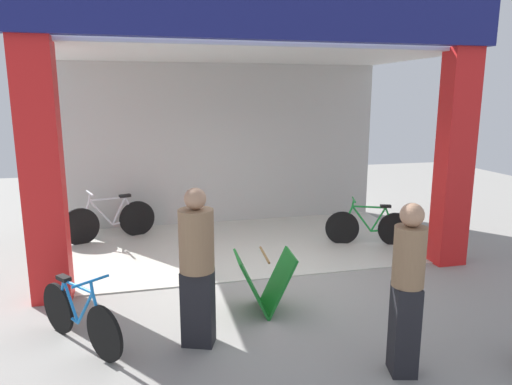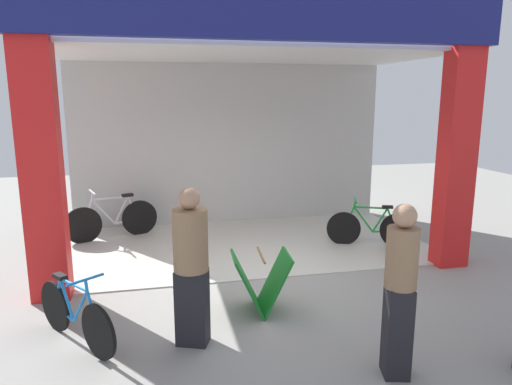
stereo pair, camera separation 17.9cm
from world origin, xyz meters
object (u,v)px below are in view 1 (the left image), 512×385
(bicycle_inside_0, at_px, (369,227))
(pedestrian_1, at_px, (407,289))
(bicycle_parked_0, at_px, (80,317))
(pedestrian_0, at_px, (197,264))
(bicycle_inside_1, at_px, (110,220))
(sandwich_board_sign, at_px, (264,282))

(bicycle_inside_0, height_order, pedestrian_1, pedestrian_1)
(bicycle_inside_0, relative_size, bicycle_parked_0, 1.21)
(bicycle_parked_0, distance_m, pedestrian_0, 1.41)
(bicycle_inside_1, bearing_deg, bicycle_inside_0, -17.17)
(sandwich_board_sign, xyz_separation_m, pedestrian_1, (0.97, -1.64, 0.50))
(bicycle_inside_1, bearing_deg, bicycle_parked_0, -91.26)
(pedestrian_1, bearing_deg, bicycle_inside_1, 120.39)
(bicycle_inside_1, bearing_deg, pedestrian_0, -74.36)
(bicycle_inside_0, bearing_deg, pedestrian_1, -112.42)
(bicycle_inside_0, xyz_separation_m, pedestrian_1, (-1.56, -3.78, 0.54))
(bicycle_inside_1, height_order, pedestrian_0, pedestrian_0)
(bicycle_inside_1, height_order, sandwich_board_sign, bicycle_inside_1)
(bicycle_parked_0, xyz_separation_m, pedestrian_1, (3.14, -1.29, 0.55))
(bicycle_inside_0, bearing_deg, bicycle_inside_1, 162.83)
(sandwich_board_sign, relative_size, pedestrian_1, 0.44)
(bicycle_inside_0, relative_size, sandwich_board_sign, 1.95)
(bicycle_parked_0, xyz_separation_m, pedestrian_0, (1.26, -0.26, 0.59))
(pedestrian_0, distance_m, pedestrian_1, 2.14)
(bicycle_inside_1, bearing_deg, pedestrian_1, -59.61)
(sandwich_board_sign, bearing_deg, bicycle_inside_0, 40.19)
(bicycle_inside_0, height_order, bicycle_inside_1, bicycle_inside_1)
(bicycle_parked_0, height_order, pedestrian_0, pedestrian_0)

